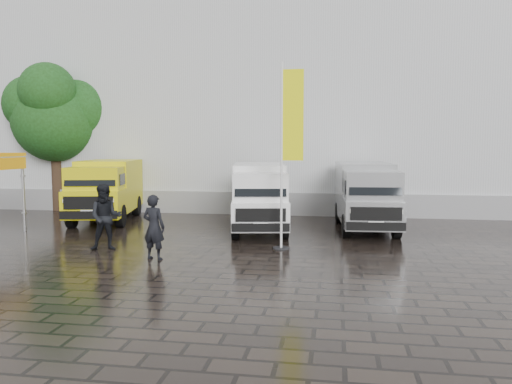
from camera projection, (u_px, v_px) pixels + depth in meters
ground at (257, 253)px, 14.10m from camera, size 120.00×120.00×0.00m
exhibition_hall at (334, 95)px, 28.98m from camera, size 44.00×16.00×12.00m
hall_plinth at (331, 205)px, 21.56m from camera, size 44.00×0.15×1.00m
van_yellow at (106, 191)px, 20.15m from camera, size 3.13×5.60×2.44m
van_white at (259, 198)px, 17.92m from camera, size 2.72×5.68×2.36m
van_silver at (365, 196)px, 18.10m from camera, size 2.20×5.66×2.41m
flagpole at (288, 145)px, 14.43m from camera, size 0.88×0.50×5.43m
tree at (55, 115)px, 23.46m from camera, size 3.90×4.00×7.00m
wheelie_bin at (382, 207)px, 20.61m from camera, size 0.68×0.68×1.06m
person_front at (154, 227)px, 13.25m from camera, size 0.71×0.54×1.75m
person_tent at (106, 217)px, 14.47m from camera, size 1.13×1.00×1.92m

